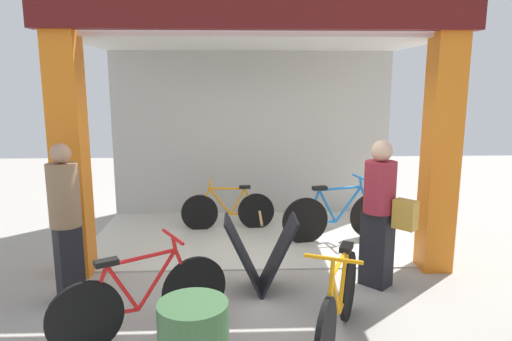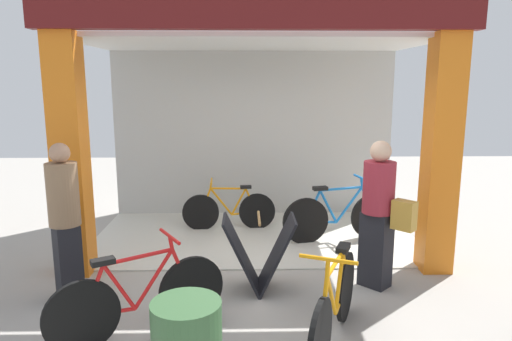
% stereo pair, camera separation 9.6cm
% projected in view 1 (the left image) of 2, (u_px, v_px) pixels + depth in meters
% --- Properties ---
extents(ground_plane, '(17.58, 17.58, 0.00)m').
position_uv_depth(ground_plane, '(258.00, 270.00, 5.81)').
color(ground_plane, '#9E9991').
rests_on(ground_plane, ground).
extents(shop_facade, '(4.99, 2.90, 3.54)m').
position_uv_depth(shop_facade, '(254.00, 111.00, 6.78)').
color(shop_facade, beige).
rests_on(shop_facade, ground).
extents(bicycle_inside_0, '(1.47, 0.40, 0.81)m').
position_uv_depth(bicycle_inside_0, '(228.00, 210.00, 7.35)').
color(bicycle_inside_0, black).
rests_on(bicycle_inside_0, ground).
extents(bicycle_inside_1, '(1.71, 0.50, 0.96)m').
position_uv_depth(bicycle_inside_1, '(339.00, 216.00, 6.83)').
color(bicycle_inside_1, black).
rests_on(bicycle_inside_1, ground).
extents(bicycle_parked_0, '(1.48, 0.89, 0.93)m').
position_uv_depth(bicycle_parked_0, '(143.00, 299.00, 4.24)').
color(bicycle_parked_0, black).
rests_on(bicycle_parked_0, ground).
extents(bicycle_parked_1, '(0.72, 1.61, 0.95)m').
position_uv_depth(bicycle_parked_1, '(338.00, 305.00, 4.11)').
color(bicycle_parked_1, black).
rests_on(bicycle_parked_1, ground).
extents(sandwich_board_sign, '(0.81, 0.51, 0.86)m').
position_uv_depth(sandwich_board_sign, '(261.00, 254.00, 5.20)').
color(sandwich_board_sign, black).
rests_on(sandwich_board_sign, ground).
extents(pedestrian_2, '(0.47, 0.55, 1.71)m').
position_uv_depth(pedestrian_2, '(66.00, 221.00, 4.90)').
color(pedestrian_2, black).
rests_on(pedestrian_2, ground).
extents(pedestrian_3, '(0.61, 0.62, 1.69)m').
position_uv_depth(pedestrian_3, '(380.00, 212.00, 5.24)').
color(pedestrian_3, black).
rests_on(pedestrian_3, ground).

